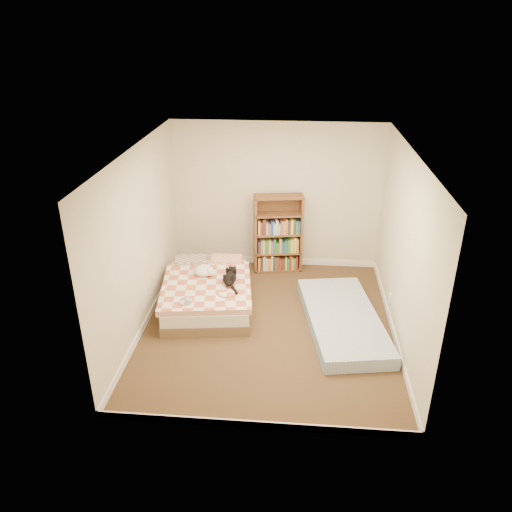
# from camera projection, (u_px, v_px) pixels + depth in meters

# --- Properties ---
(room) EXTENTS (3.51, 4.01, 2.51)m
(room) POSITION_uv_depth(u_px,v_px,m) (269.00, 249.00, 6.61)
(room) COLOR #3F271B
(room) RESTS_ON ground
(bed) EXTENTS (1.47, 1.91, 0.47)m
(bed) POSITION_uv_depth(u_px,v_px,m) (208.00, 292.00, 7.56)
(bed) COLOR brown
(bed) RESTS_ON room
(bookshelf) EXTENTS (0.85, 0.40, 1.35)m
(bookshelf) POSITION_uv_depth(u_px,v_px,m) (278.00, 242.00, 8.50)
(bookshelf) COLOR #53341C
(bookshelf) RESTS_ON room
(floor_mattress) EXTENTS (1.30, 2.25, 0.19)m
(floor_mattress) POSITION_uv_depth(u_px,v_px,m) (343.00, 320.00, 7.07)
(floor_mattress) COLOR #7B9ECE
(floor_mattress) RESTS_ON room
(black_cat) EXTENTS (0.22, 0.68, 0.16)m
(black_cat) POSITION_uv_depth(u_px,v_px,m) (231.00, 277.00, 7.39)
(black_cat) COLOR black
(black_cat) RESTS_ON bed
(white_dog) EXTENTS (0.33, 0.36, 0.15)m
(white_dog) POSITION_uv_depth(u_px,v_px,m) (204.00, 271.00, 7.57)
(white_dog) COLOR white
(white_dog) RESTS_ON bed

